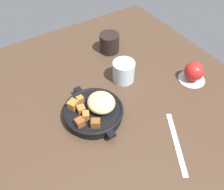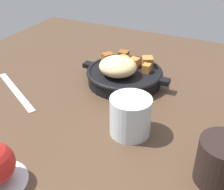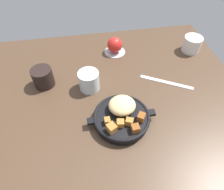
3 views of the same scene
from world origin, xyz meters
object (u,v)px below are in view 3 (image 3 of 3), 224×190
cast_iron_skillet (122,116)px  coffee_mug_dark (43,77)px  butter_knife (166,82)px  red_apple (115,45)px  ceramic_mug_white (192,44)px  water_glass_short (89,81)px

cast_iron_skillet → coffee_mug_dark: size_ratio=2.89×
coffee_mug_dark → butter_knife: bearing=-8.4°
cast_iron_skillet → red_apple: 40.55cm
cast_iron_skillet → red_apple: cast_iron_skillet is taller
coffee_mug_dark → ceramic_mug_white: coffee_mug_dark is taller
water_glass_short → ceramic_mug_white: water_glass_short is taller
water_glass_short → coffee_mug_dark: 18.99cm
butter_knife → coffee_mug_dark: bearing=-159.2°
water_glass_short → cast_iron_skillet: bearing=-62.0°
cast_iron_skillet → water_glass_short: 20.69cm
water_glass_short → coffee_mug_dark: same height
water_glass_short → butter_knife: bearing=-4.1°
butter_knife → water_glass_short: (-32.31, 2.31, 3.84)cm
red_apple → water_glass_short: bearing=-123.3°
cast_iron_skillet → ceramic_mug_white: size_ratio=2.81×
red_apple → butter_knife: bearing=-53.7°
red_apple → butter_knife: size_ratio=0.32×
cast_iron_skillet → butter_knife: size_ratio=1.08×
cast_iron_skillet → ceramic_mug_white: 54.64cm
red_apple → coffee_mug_dark: (-32.70, -16.82, -0.24)cm
cast_iron_skillet → red_apple: bearing=83.3°
cast_iron_skillet → ceramic_mug_white: (41.73, 35.26, 0.79)cm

